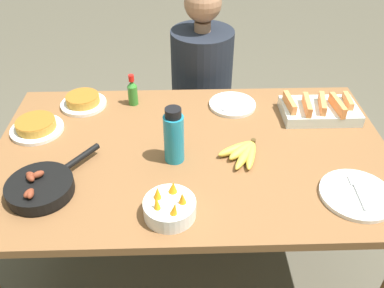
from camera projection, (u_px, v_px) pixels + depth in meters
name	position (u px, v px, depth m)	size (l,w,h in m)	color
ground_plane	(192.00, 263.00, 2.12)	(14.00, 14.00, 0.00)	#565142
dining_table	(192.00, 167.00, 1.71)	(1.62, 0.98, 0.76)	brown
banana_bunch	(244.00, 152.00, 1.62)	(0.18, 0.19, 0.04)	gold
melon_tray	(319.00, 110.00, 1.83)	(0.34, 0.20, 0.10)	silver
skillet	(41.00, 187.00, 1.44)	(0.30, 0.35, 0.08)	black
frittata_plate_center	(36.00, 126.00, 1.75)	(0.22, 0.22, 0.05)	white
frittata_plate_side	(83.00, 101.00, 1.91)	(0.21, 0.21, 0.06)	white
empty_plate_near_front	(232.00, 105.00, 1.92)	(0.22, 0.22, 0.02)	white
empty_plate_far_left	(357.00, 195.00, 1.44)	(0.26, 0.26, 0.02)	white
fruit_bowl_mango	(170.00, 207.00, 1.35)	(0.18, 0.18, 0.11)	white
water_bottle	(174.00, 136.00, 1.54)	(0.08, 0.08, 0.23)	teal
hot_sauce_bottle	(133.00, 92.00, 1.90)	(0.05, 0.05, 0.15)	#337F2D
person_figure	(201.00, 107.00, 2.41)	(0.37, 0.37, 1.20)	black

